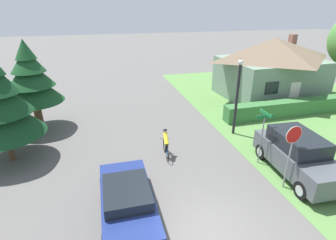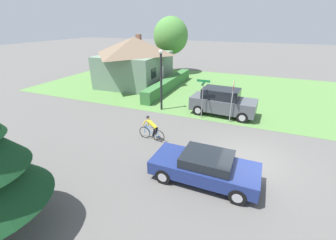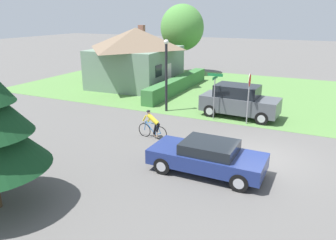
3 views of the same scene
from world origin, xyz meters
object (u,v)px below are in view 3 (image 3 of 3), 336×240
street_name_sign (215,88)px  deciduous_tree_right (182,28)px  sedan_left_lane (207,157)px  cyclist (153,125)px  parked_suv_right (239,101)px  street_lamp (166,71)px  stop_sign (249,88)px  cottage_house (137,56)px

street_name_sign → deciduous_tree_right: bearing=30.1°
sedan_left_lane → street_name_sign: bearing=-73.6°
cyclist → parked_suv_right: 6.16m
parked_suv_right → street_lamp: size_ratio=1.02×
cyclist → street_lamp: size_ratio=0.37×
sedan_left_lane → stop_sign: stop_sign is taller
cottage_house → street_lamp: size_ratio=1.87×
cottage_house → cyclist: cottage_house is taller
parked_suv_right → cyclist: bearing=64.1°
street_lamp → sedan_left_lane: bearing=-143.7°
cyclist → stop_sign: size_ratio=0.58×
cottage_house → stop_sign: 12.92m
sedan_left_lane → street_name_sign: 7.01m
deciduous_tree_right → sedan_left_lane: bearing=-154.3°
sedan_left_lane → cyclist: 4.39m
parked_suv_right → deciduous_tree_right: size_ratio=0.68×
cottage_house → street_lamp: 8.57m
stop_sign → cyclist: bearing=-44.3°
sedan_left_lane → street_lamp: size_ratio=0.98×
cyclist → street_name_sign: street_name_sign is taller
stop_sign → deciduous_tree_right: deciduous_tree_right is taller
street_lamp → deciduous_tree_right: (12.99, 4.50, 2.02)m
stop_sign → street_lamp: bearing=-96.9°
street_lamp → street_name_sign: street_lamp is taller
street_lamp → deciduous_tree_right: 13.90m
stop_sign → street_lamp: (0.38, 5.22, 0.51)m
cottage_house → street_lamp: (-6.27, -5.85, 0.07)m
street_name_sign → deciduous_tree_right: size_ratio=0.40×
sedan_left_lane → street_lamp: 8.90m
sedan_left_lane → deciduous_tree_right: deciduous_tree_right is taller
cottage_house → street_name_sign: bearing=-129.2°
cottage_house → sedan_left_lane: 17.34m
cyclist → stop_sign: 5.82m
cottage_house → street_name_sign: cottage_house is taller
stop_sign → deciduous_tree_right: size_ratio=0.42×
cottage_house → parked_suv_right: (-5.51, -10.31, -1.54)m
stop_sign → street_name_sign: 1.97m
sedan_left_lane → cyclist: bearing=-32.5°
street_name_sign → cyclist: bearing=157.1°
cottage_house → stop_sign: bearing=-124.1°
sedan_left_lane → deciduous_tree_right: size_ratio=0.65×
cottage_house → street_name_sign: size_ratio=3.11×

